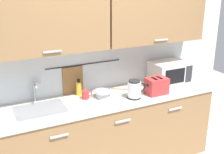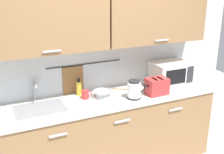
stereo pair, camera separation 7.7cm
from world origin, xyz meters
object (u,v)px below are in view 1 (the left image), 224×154
mixing_bowl (103,93)px  mug_by_kettle (147,83)px  electric_kettle (135,89)px  dish_soap_bottle (79,88)px  wooden_spoon (126,89)px  toaster (157,86)px  microwave (169,72)px  mug_near_sink (86,95)px

mixing_bowl → mug_by_kettle: mug_by_kettle is taller
mug_by_kettle → electric_kettle: bearing=-143.9°
dish_soap_bottle → wooden_spoon: (0.56, -0.08, -0.08)m
toaster → wooden_spoon: 0.38m
dish_soap_bottle → mug_by_kettle: dish_soap_bottle is taller
mixing_bowl → toaster: 0.63m
mug_by_kettle → toaster: bearing=-97.6°
microwave → mixing_bowl: (-0.97, -0.08, -0.09)m
wooden_spoon → electric_kettle: bearing=-96.6°
electric_kettle → microwave: bearing=21.3°
electric_kettle → toaster: electric_kettle is taller
dish_soap_bottle → toaster: 0.89m
dish_soap_bottle → wooden_spoon: bearing=-8.4°
microwave → mixing_bowl: 0.97m
mug_near_sink → wooden_spoon: mug_near_sink is taller
mug_near_sink → wooden_spoon: 0.53m
microwave → mixing_bowl: size_ratio=2.15×
mug_near_sink → mug_by_kettle: bearing=1.4°
electric_kettle → mixing_bowl: 0.36m
mixing_bowl → mug_by_kettle: bearing=5.5°
microwave → toaster: microwave is taller
dish_soap_bottle → toaster: bearing=-23.1°
dish_soap_bottle → mug_by_kettle: bearing=-7.2°
electric_kettle → mug_near_sink: bearing=156.6°
electric_kettle → dish_soap_bottle: electric_kettle is taller
electric_kettle → wooden_spoon: electric_kettle is taller
electric_kettle → mug_by_kettle: bearing=36.1°
mug_near_sink → wooden_spoon: bearing=4.9°
microwave → wooden_spoon: size_ratio=1.88×
toaster → mug_by_kettle: bearing=82.4°
electric_kettle → dish_soap_bottle: 0.63m
electric_kettle → toaster: size_ratio=0.89×
toaster → mixing_bowl: bearing=163.3°
electric_kettle → dish_soap_bottle: bearing=147.1°
electric_kettle → mug_near_sink: 0.54m
dish_soap_bottle → mug_by_kettle: 0.86m
mixing_bowl → wooden_spoon: bearing=14.2°
toaster → microwave: bearing=35.6°
mixing_bowl → dish_soap_bottle: bearing=142.5°
dish_soap_bottle → microwave: bearing=-4.2°
microwave → dish_soap_bottle: microwave is taller
electric_kettle → toaster: bearing=-1.2°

